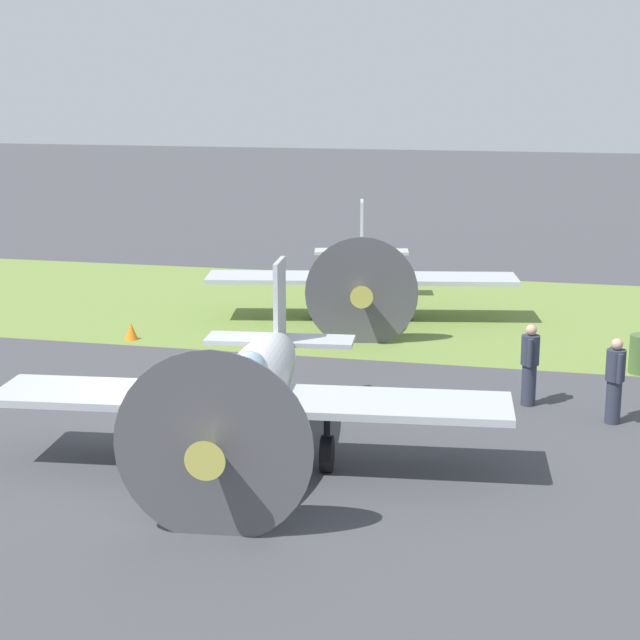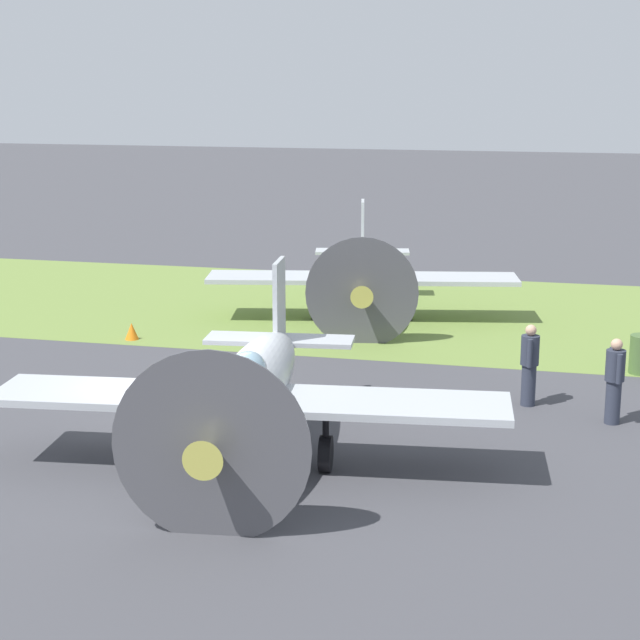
% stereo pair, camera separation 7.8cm
% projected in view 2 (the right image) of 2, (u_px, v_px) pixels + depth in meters
% --- Properties ---
extents(ground_plane, '(160.00, 160.00, 0.00)m').
position_uv_depth(ground_plane, '(190.00, 447.00, 19.43)').
color(ground_plane, '#424247').
extents(grass_verge, '(120.00, 11.00, 0.01)m').
position_uv_depth(grass_verge, '(334.00, 308.00, 31.01)').
color(grass_verge, olive).
rests_on(grass_verge, ground).
extents(airplane_lead, '(9.17, 7.27, 3.25)m').
position_uv_depth(airplane_lead, '(251.00, 388.00, 18.41)').
color(airplane_lead, '#B2B7BC').
rests_on(airplane_lead, ground).
extents(airplane_wingman, '(8.82, 7.04, 3.12)m').
position_uv_depth(airplane_wingman, '(362.00, 272.00, 29.56)').
color(airplane_wingman, '#B2B7BC').
rests_on(airplane_wingman, ground).
extents(ground_crew_chief, '(0.38, 0.61, 1.73)m').
position_uv_depth(ground_crew_chief, '(614.00, 379.00, 20.54)').
color(ground_crew_chief, '#2D3342').
rests_on(ground_crew_chief, ground).
extents(ground_crew_mechanic, '(0.38, 0.63, 1.73)m').
position_uv_depth(ground_crew_mechanic, '(529.00, 363.00, 21.67)').
color(ground_crew_mechanic, '#2D3342').
rests_on(ground_crew_mechanic, ground).
extents(runway_marker_cone, '(0.36, 0.36, 0.44)m').
position_uv_depth(runway_marker_cone, '(132.00, 331.00, 27.28)').
color(runway_marker_cone, orange).
rests_on(runway_marker_cone, ground).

